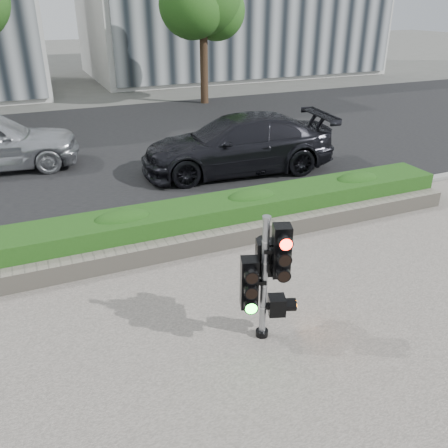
# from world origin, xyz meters

# --- Properties ---
(ground) EXTENTS (120.00, 120.00, 0.00)m
(ground) POSITION_xyz_m (0.00, 0.00, 0.00)
(ground) COLOR #51514C
(ground) RESTS_ON ground
(sidewalk) EXTENTS (16.00, 11.00, 0.03)m
(sidewalk) POSITION_xyz_m (0.00, -2.50, 0.01)
(sidewalk) COLOR #9E9389
(sidewalk) RESTS_ON ground
(road) EXTENTS (60.00, 13.00, 0.02)m
(road) POSITION_xyz_m (0.00, 10.00, 0.01)
(road) COLOR black
(road) RESTS_ON ground
(curb) EXTENTS (60.00, 0.25, 0.12)m
(curb) POSITION_xyz_m (0.00, 3.15, 0.06)
(curb) COLOR gray
(curb) RESTS_ON ground
(stone_wall) EXTENTS (12.00, 0.32, 0.34)m
(stone_wall) POSITION_xyz_m (0.00, 1.90, 0.20)
(stone_wall) COLOR gray
(stone_wall) RESTS_ON sidewalk
(hedge) EXTENTS (12.00, 1.00, 0.68)m
(hedge) POSITION_xyz_m (0.00, 2.55, 0.37)
(hedge) COLOR #387A25
(hedge) RESTS_ON sidewalk
(traffic_signal) EXTENTS (0.69, 0.57, 1.88)m
(traffic_signal) POSITION_xyz_m (0.04, -0.80, 1.07)
(traffic_signal) COLOR black
(traffic_signal) RESTS_ON sidewalk
(car_dark) EXTENTS (5.54, 2.77, 1.55)m
(car_dark) POSITION_xyz_m (2.76, 5.96, 0.79)
(car_dark) COLOR black
(car_dark) RESTS_ON road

